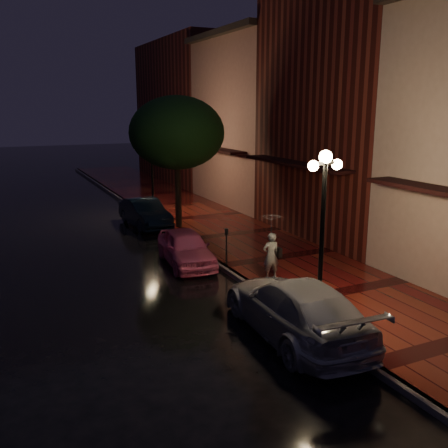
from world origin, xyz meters
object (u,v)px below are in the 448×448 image
silver_car (295,308)px  navy_car (145,213)px  street_tree (177,135)px  pink_car (186,248)px  parking_meter (226,243)px  streetlamp_near (322,226)px  streetlamp_far (152,166)px  woman_with_umbrella (271,236)px

silver_car → navy_car: bearing=-85.9°
street_tree → pink_car: bearing=-107.7°
parking_meter → streetlamp_near: bearing=-65.3°
streetlamp_near → streetlamp_far: (0.00, 14.00, 0.00)m
woman_with_umbrella → parking_meter: 2.11m
streetlamp_far → pink_car: bearing=-99.4°
silver_car → woman_with_umbrella: 3.86m
pink_car → parking_meter: 1.52m
streetlamp_far → parking_meter: 9.09m
streetlamp_far → silver_car: (-0.95, -14.35, -1.88)m
silver_car → parking_meter: (0.75, 5.42, 0.20)m
street_tree → pink_car: (-1.57, -4.93, -3.62)m
streetlamp_near → navy_car: bearing=94.4°
streetlamp_near → street_tree: 11.12m
woman_with_umbrella → parking_meter: size_ratio=1.65×
pink_car → woman_with_umbrella: (1.75, -2.90, 0.91)m
pink_car → woman_with_umbrella: bearing=-53.2°
parking_meter → navy_car: bearing=118.4°
woman_with_umbrella → parking_meter: bearing=-65.8°
street_tree → streetlamp_near: bearing=-91.3°
streetlamp_far → navy_car: size_ratio=1.11×
navy_car → parking_meter: (0.75, -7.20, 0.28)m
street_tree → navy_car: (-1.21, 1.28, -3.60)m
streetlamp_near → pink_car: size_ratio=1.18×
woman_with_umbrella → navy_car: bearing=-75.6°
navy_car → woman_with_umbrella: size_ratio=1.86×
navy_car → pink_car: bearing=-96.9°
streetlamp_far → streetlamp_near: bearing=-90.0°
pink_car → parking_meter: size_ratio=2.88×
woman_with_umbrella → streetlamp_near: bearing=87.8°
street_tree → parking_meter: size_ratio=4.56×
street_tree → streetlamp_far: bearing=94.9°
street_tree → silver_car: (-1.21, -11.34, -3.52)m
navy_car → parking_meter: bearing=-87.6°
navy_car → woman_with_umbrella: woman_with_umbrella is taller
street_tree → parking_meter: bearing=-94.4°
streetlamp_near → pink_car: (-1.31, 6.06, -1.98)m
streetlamp_near → parking_meter: (-0.20, 5.07, -1.68)m
parking_meter → silver_car: bearing=-75.4°
street_tree → woman_with_umbrella: bearing=-88.7°
navy_car → street_tree: bearing=-50.2°
navy_car → silver_car: 12.62m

